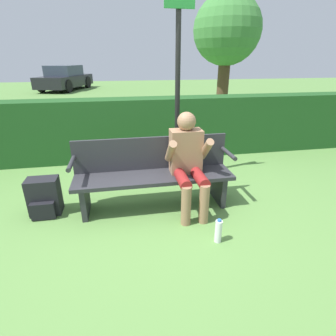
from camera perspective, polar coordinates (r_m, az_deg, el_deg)
name	(u,v)px	position (r m, az deg, el deg)	size (l,w,h in m)	color
ground_plane	(155,206)	(3.34, -2.87, -8.32)	(40.00, 40.00, 0.00)	#5B8942
hedge_back	(141,128)	(4.86, -6.00, 8.57)	(12.00, 0.48, 1.08)	#1E4C1E
park_bench	(153,172)	(3.20, -3.18, -0.97)	(1.89, 0.46, 0.84)	#2D2D33
person_seated	(188,159)	(3.07, 4.37, 1.97)	(0.51, 0.64, 1.16)	#997051
backpack	(44,198)	(3.42, -25.33, -5.85)	(0.35, 0.29, 0.45)	black
water_bottle	(218,231)	(2.75, 10.91, -13.33)	(0.07, 0.07, 0.26)	white
signpost	(178,82)	(3.75, 2.14, 18.17)	(0.39, 0.09, 2.54)	black
parked_car	(65,78)	(16.99, -21.48, 17.70)	(2.79, 4.36, 1.34)	black
tree	(227,32)	(8.48, 12.70, 26.95)	(1.90, 1.90, 3.41)	#4C3823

